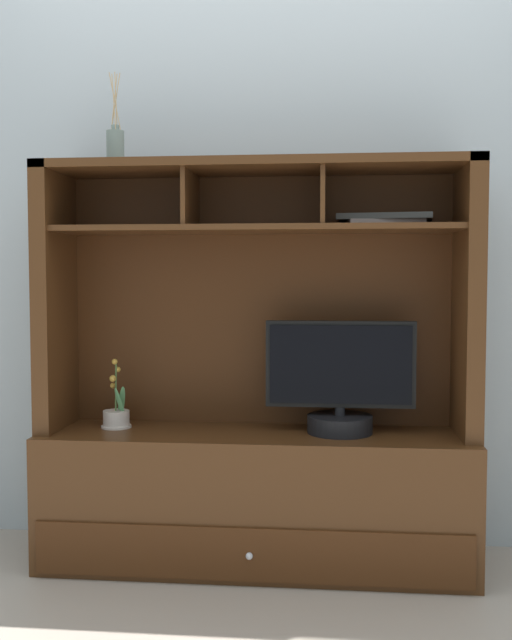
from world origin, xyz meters
name	(u,v)px	position (x,y,z in m)	size (l,w,h in m)	color
floor_plane	(256,564)	(0.00, 0.00, -0.01)	(6.00, 6.00, 0.02)	#A9998B
back_wall	(262,180)	(0.00, 0.24, 1.40)	(6.00, 0.02, 2.80)	#A9B5BD
media_console	(256,446)	(0.00, 0.01, 0.42)	(1.53, 0.46, 1.43)	#472812
tv_monitor	(340,387)	(0.30, 0.00, 0.64)	(0.52, 0.23, 0.40)	black
potted_orchid	(116,416)	(-0.52, 0.01, 0.52)	(0.11, 0.11, 0.25)	beige
magazine_stack_left	(385,220)	(0.45, 0.05, 1.23)	(0.35, 0.25, 0.04)	gray
diffuser_bottle	(115,146)	(-0.50, -0.03, 1.49)	(0.06, 0.06, 0.31)	slate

